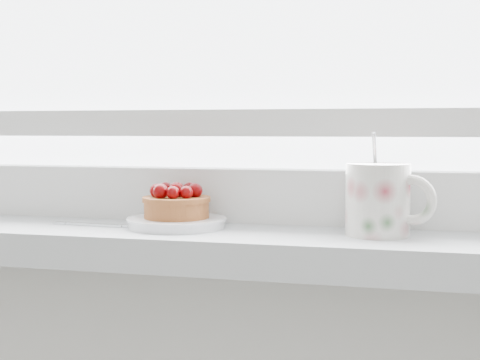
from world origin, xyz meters
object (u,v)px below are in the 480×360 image
(saucer, at_px, (177,222))
(floral_mug, at_px, (380,198))
(raspberry_tart, at_px, (176,203))
(fork, at_px, (113,226))

(saucer, xyz_separation_m, floral_mug, (0.25, -0.00, 0.04))
(saucer, bearing_deg, floral_mug, -0.67)
(raspberry_tart, relative_size, fork, 0.50)
(raspberry_tart, bearing_deg, fork, -168.76)
(saucer, height_order, raspberry_tart, raspberry_tart)
(saucer, xyz_separation_m, raspberry_tart, (-0.00, 0.00, 0.02))
(saucer, relative_size, fork, 0.73)
(raspberry_tart, height_order, fork, raspberry_tart)
(saucer, distance_m, raspberry_tart, 0.02)
(raspberry_tart, xyz_separation_m, floral_mug, (0.25, -0.00, 0.01))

